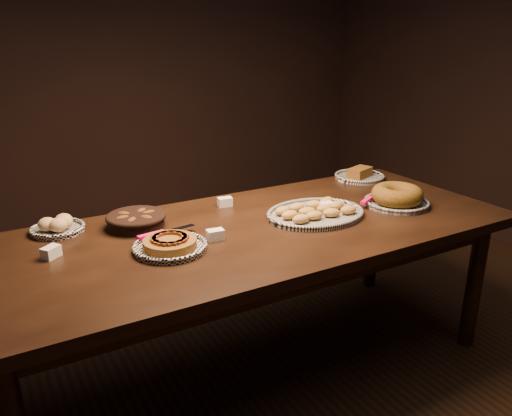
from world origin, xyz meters
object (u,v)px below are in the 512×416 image
madeleine_platter (315,212)px  bundt_cake_plate (397,197)px  apple_tart_plate (170,245)px  buffet_table (256,242)px

madeleine_platter → bundt_cake_plate: bundt_cake_plate is taller
apple_tart_plate → bundt_cake_plate: size_ratio=0.88×
apple_tart_plate → bundt_cake_plate: bundt_cake_plate is taller
buffet_table → apple_tart_plate: size_ratio=7.55×
apple_tart_plate → madeleine_platter: apple_tart_plate is taller
apple_tart_plate → buffet_table: bearing=-5.5°
madeleine_platter → bundt_cake_plate: bearing=-33.2°
apple_tart_plate → madeleine_platter: size_ratio=0.65×
buffet_table → apple_tart_plate: 0.44m
apple_tart_plate → bundt_cake_plate: bearing=-13.9°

